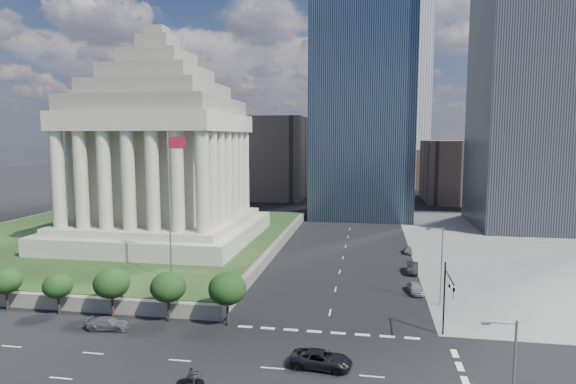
% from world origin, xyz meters
% --- Properties ---
extents(ground, '(500.00, 500.00, 0.00)m').
position_xyz_m(ground, '(0.00, 100.00, 0.00)').
color(ground, black).
rests_on(ground, ground).
extents(plaza_terrace, '(66.00, 70.00, 1.80)m').
position_xyz_m(plaza_terrace, '(-45.00, 50.00, 0.90)').
color(plaza_terrace, '#605C52').
rests_on(plaza_terrace, ground).
extents(plaza_lawn, '(64.00, 68.00, 0.10)m').
position_xyz_m(plaza_lawn, '(-45.00, 50.00, 1.85)').
color(plaza_lawn, '#1C3516').
rests_on(plaza_lawn, plaza_terrace).
extents(war_memorial, '(34.00, 34.00, 39.00)m').
position_xyz_m(war_memorial, '(-34.00, 48.00, 21.40)').
color(war_memorial, '#AEA792').
rests_on(war_memorial, plaza_lawn).
extents(flagpole, '(2.52, 0.24, 20.00)m').
position_xyz_m(flagpole, '(-21.83, 24.00, 13.11)').
color(flagpole, slate).
rests_on(flagpole, plaza_lawn).
extents(tree_row, '(53.00, 4.00, 6.00)m').
position_xyz_m(tree_row, '(-35.50, 14.00, 3.00)').
color(tree_row, black).
rests_on(tree_row, ground).
extents(midrise_glass, '(26.00, 26.00, 60.00)m').
position_xyz_m(midrise_glass, '(2.00, 95.00, 30.00)').
color(midrise_glass, black).
rests_on(midrise_glass, ground).
extents(highrise_ne, '(26.00, 28.00, 100.00)m').
position_xyz_m(highrise_ne, '(42.00, 85.00, 50.00)').
color(highrise_ne, black).
rests_on(highrise_ne, ground).
extents(building_filler_ne, '(20.00, 30.00, 20.00)m').
position_xyz_m(building_filler_ne, '(32.00, 130.00, 10.00)').
color(building_filler_ne, brown).
rests_on(building_filler_ne, ground).
extents(building_filler_nw, '(24.00, 30.00, 28.00)m').
position_xyz_m(building_filler_nw, '(-30.00, 130.00, 14.00)').
color(building_filler_nw, brown).
rests_on(building_filler_nw, ground).
extents(traffic_signal_ne, '(0.30, 5.74, 8.00)m').
position_xyz_m(traffic_signal_ne, '(12.50, 13.70, 5.25)').
color(traffic_signal_ne, black).
rests_on(traffic_signal_ne, ground).
extents(street_lamp_north, '(2.13, 0.22, 10.00)m').
position_xyz_m(street_lamp_north, '(13.33, 25.00, 5.66)').
color(street_lamp_north, slate).
rests_on(street_lamp_north, ground).
extents(pickup_truck, '(3.11, 5.89, 1.58)m').
position_xyz_m(pickup_truck, '(0.41, 5.89, 0.79)').
color(pickup_truck, black).
rests_on(pickup_truck, ground).
extents(suv_grey, '(4.80, 2.45, 1.33)m').
position_xyz_m(suv_grey, '(-23.65, 10.69, 0.67)').
color(suv_grey, '#525459').
rests_on(suv_grey, ground).
extents(parked_sedan_near, '(4.56, 2.26, 1.50)m').
position_xyz_m(parked_sedan_near, '(10.80, 29.23, 0.75)').
color(parked_sedan_near, gray).
rests_on(parked_sedan_near, ground).
extents(parked_sedan_mid, '(2.07, 4.91, 1.58)m').
position_xyz_m(parked_sedan_mid, '(11.26, 39.31, 0.79)').
color(parked_sedan_mid, black).
rests_on(parked_sedan_mid, ground).
extents(parked_sedan_far, '(1.58, 3.65, 1.22)m').
position_xyz_m(parked_sedan_far, '(11.50, 52.29, 0.61)').
color(parked_sedan_far, '#585B60').
rests_on(parked_sedan_far, ground).
extents(motorcycle_trail, '(2.47, 1.22, 1.77)m').
position_xyz_m(motorcycle_trail, '(-10.18, 0.51, 0.89)').
color(motorcycle_trail, black).
rests_on(motorcycle_trail, ground).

